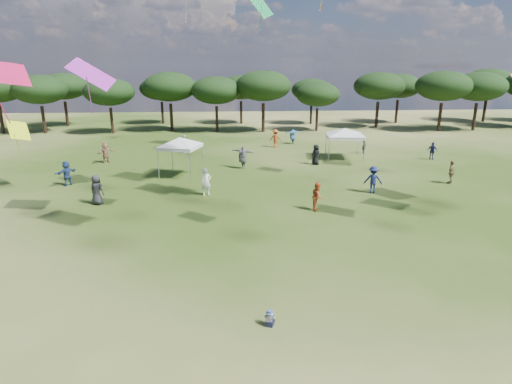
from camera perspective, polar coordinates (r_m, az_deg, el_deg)
ground at (r=12.87m, az=4.77°, el=-22.03°), size 140.00×140.00×0.00m
tree_line at (r=57.55m, az=-0.20°, el=13.85°), size 108.78×17.63×7.77m
tent_left at (r=32.26m, az=-10.13°, el=6.97°), size 5.15×5.15×3.27m
tent_right at (r=39.18m, az=11.82°, el=8.16°), size 6.39×6.39×3.03m
toddler at (r=14.25m, az=1.87°, el=-16.51°), size 0.41×0.45×0.55m
festival_crowd at (r=35.19m, az=-1.19°, el=4.73°), size 30.55×23.16×1.83m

